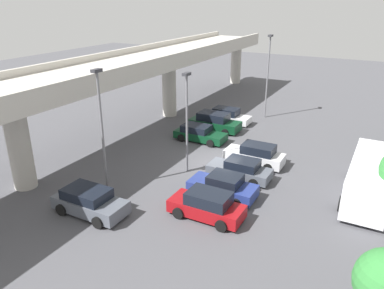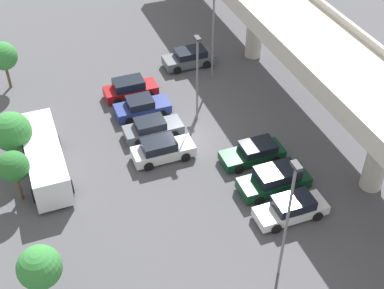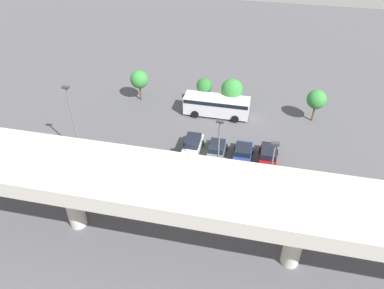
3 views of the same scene
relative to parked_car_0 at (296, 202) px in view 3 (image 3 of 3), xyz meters
name	(u,v)px [view 3 (image 3 of 3)]	position (x,y,z in m)	size (l,w,h in m)	color
ground_plane	(202,165)	(9.71, -4.11, -0.77)	(118.94, 118.94, 0.00)	#4C4C51
highway_overpass	(177,193)	(9.71, 6.16, 5.07)	(56.98, 6.36, 7.24)	#BCB7AD
parked_car_0	(296,202)	(0.00, 0.00, 0.00)	(2.18, 4.49, 1.58)	#515660
parked_car_1	(268,156)	(2.91, -6.27, 0.01)	(2.04, 4.38, 1.63)	maroon
parked_car_2	(243,154)	(5.62, -6.08, -0.08)	(2.12, 4.35, 1.51)	navy
parked_car_3	(217,150)	(8.49, -6.10, -0.09)	(2.03, 4.44, 1.45)	#515660
parked_car_4	(192,146)	(11.25, -6.22, 0.01)	(2.01, 4.47, 1.64)	silver
parked_car_5	(155,180)	(13.73, -0.15, -0.10)	(2.08, 4.58, 1.41)	#0C381E
parked_car_6	(125,174)	(16.90, -0.14, 0.05)	(2.17, 4.83, 1.71)	#0C381E
parked_car_7	(101,170)	(19.53, -0.29, -0.05)	(2.01, 4.72, 1.53)	silver
shuttle_bus	(217,105)	(9.86, -14.23, 0.74)	(8.16, 2.68, 2.51)	silver
lamp_post_near_aisle	(219,146)	(7.80, -2.22, 3.53)	(0.70, 0.35, 7.26)	slate
lamp_post_mid_lot	(270,174)	(2.81, 1.09, 3.92)	(0.70, 0.35, 8.01)	slate
lamp_post_by_overpass	(72,117)	(23.20, -3.08, 4.17)	(0.70, 0.35, 8.48)	slate
tree_front_left	(317,99)	(-2.06, -15.51, 2.25)	(2.35, 2.35, 4.22)	brown
tree_front_centre	(232,89)	(8.23, -15.96, 2.15)	(2.76, 2.76, 4.31)	brown
tree_front_right	(204,86)	(11.83, -16.24, 2.08)	(2.03, 2.03, 3.89)	brown
tree_front_far_right	(139,79)	(20.47, -15.82, 2.26)	(2.38, 2.38, 4.24)	brown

